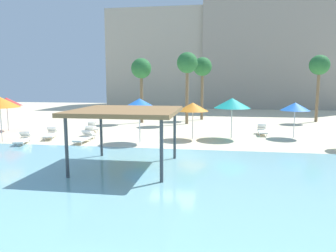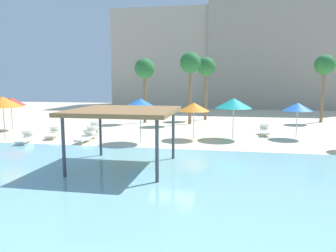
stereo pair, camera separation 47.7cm
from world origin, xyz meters
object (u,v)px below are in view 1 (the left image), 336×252
object	(u,v)px
beach_umbrella_orange_0	(193,107)
beach_umbrella_teal_3	(232,103)
beach_umbrella_blue_1	(295,107)
lounge_chair_0	(262,130)
palm_tree_3	(202,68)
lounge_chair_4	(51,134)
palm_tree_0	(319,67)
lounge_chair_1	(84,137)
beach_umbrella_red_2	(7,102)
palm_tree_2	(141,70)
beach_umbrella_blue_7	(140,104)
shade_pavilion	(126,113)
lounge_chair_6	(23,139)
beach_umbrella_orange_4	(0,102)
lounge_chair_3	(90,132)
lounge_chair_2	(93,127)
palm_tree_1	(187,65)

from	to	relation	value
beach_umbrella_orange_0	beach_umbrella_teal_3	distance (m)	2.71
beach_umbrella_blue_1	lounge_chair_0	xyz separation A→B (m)	(-1.99, 0.99, -1.86)
palm_tree_3	lounge_chair_4	bearing A→B (deg)	-127.64
palm_tree_0	lounge_chair_1	bearing A→B (deg)	-143.02
beach_umbrella_red_2	beach_umbrella_teal_3	bearing A→B (deg)	-2.75
beach_umbrella_teal_3	palm_tree_2	size ratio (longest dim) A/B	0.46
beach_umbrella_blue_7	lounge_chair_0	world-z (taller)	beach_umbrella_blue_7
shade_pavilion	beach_umbrella_red_2	distance (m)	15.52
beach_umbrella_teal_3	palm_tree_3	xyz separation A→B (m)	(-2.54, 10.82, 2.83)
beach_umbrella_teal_3	palm_tree_0	distance (m)	14.05
beach_umbrella_blue_7	lounge_chair_0	distance (m)	9.57
beach_umbrella_teal_3	lounge_chair_6	bearing A→B (deg)	-162.92
beach_umbrella_red_2	beach_umbrella_orange_4	bearing A→B (deg)	-58.48
beach_umbrella_red_2	lounge_chair_4	world-z (taller)	beach_umbrella_red_2
beach_umbrella_orange_0	lounge_chair_6	size ratio (longest dim) A/B	1.26
lounge_chair_0	lounge_chair_4	world-z (taller)	same
beach_umbrella_blue_1	beach_umbrella_red_2	distance (m)	21.83
lounge_chair_3	palm_tree_2	distance (m)	9.69
lounge_chair_4	palm_tree_0	distance (m)	24.99
lounge_chair_4	beach_umbrella_blue_7	bearing A→B (deg)	66.91
shade_pavilion	lounge_chair_4	bearing A→B (deg)	138.51
lounge_chair_2	palm_tree_2	size ratio (longest dim) A/B	0.32
beach_umbrella_blue_1	lounge_chair_1	world-z (taller)	beach_umbrella_blue_1
palm_tree_3	lounge_chair_1	bearing A→B (deg)	-116.69
beach_umbrella_red_2	beach_umbrella_blue_7	world-z (taller)	beach_umbrella_blue_7
palm_tree_1	palm_tree_3	distance (m)	3.83
palm_tree_3	lounge_chair_6	bearing A→B (deg)	-125.33
lounge_chair_1	palm_tree_2	world-z (taller)	palm_tree_2
beach_umbrella_orange_4	lounge_chair_2	size ratio (longest dim) A/B	1.51
lounge_chair_3	palm_tree_0	bearing A→B (deg)	94.81
beach_umbrella_orange_0	lounge_chair_4	size ratio (longest dim) A/B	1.26
beach_umbrella_blue_1	palm_tree_0	bearing A→B (deg)	66.06
beach_umbrella_teal_3	beach_umbrella_orange_4	xyz separation A→B (m)	(-14.76, -3.63, 0.16)
beach_umbrella_blue_7	beach_umbrella_teal_3	bearing A→B (deg)	22.94
shade_pavilion	lounge_chair_4	world-z (taller)	shade_pavilion
palm_tree_2	palm_tree_3	world-z (taller)	palm_tree_3
palm_tree_0	palm_tree_3	size ratio (longest dim) A/B	1.01
lounge_chair_0	lounge_chair_1	bearing A→B (deg)	-64.16
beach_umbrella_red_2	palm_tree_2	size ratio (longest dim) A/B	0.43
palm_tree_0	palm_tree_3	distance (m)	11.19
lounge_chair_4	palm_tree_0	xyz separation A→B (m)	(21.00, 12.58, 5.01)
beach_umbrella_orange_4	palm_tree_2	bearing A→B (deg)	59.07
beach_umbrella_teal_3	lounge_chair_3	bearing A→B (deg)	-175.11
lounge_chair_1	lounge_chair_3	bearing A→B (deg)	-167.41
shade_pavilion	palm_tree_2	bearing A→B (deg)	101.07
beach_umbrella_blue_1	lounge_chair_4	distance (m)	17.02
lounge_chair_3	palm_tree_0	xyz separation A→B (m)	(18.58, 11.53, 5.01)
beach_umbrella_blue_1	beach_umbrella_blue_7	bearing A→B (deg)	-161.45
beach_umbrella_blue_1	lounge_chair_6	world-z (taller)	beach_umbrella_blue_1
beach_umbrella_red_2	palm_tree_0	distance (m)	28.11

